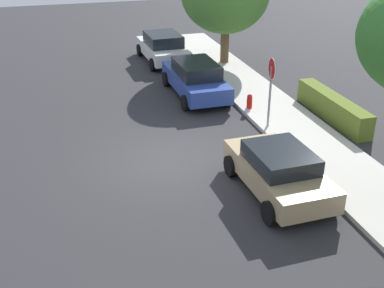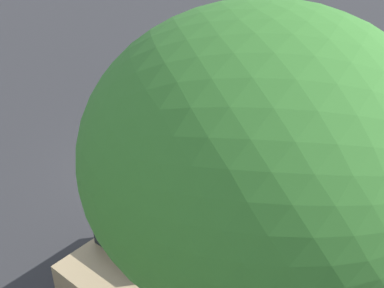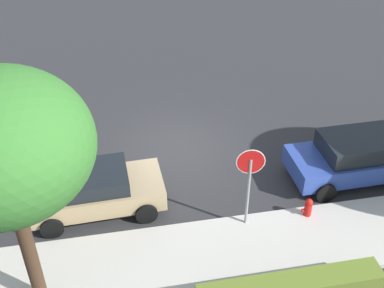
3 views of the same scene
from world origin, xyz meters
name	(u,v)px [view 1 (image 1 of 3)]	position (x,y,z in m)	size (l,w,h in m)	color
ground_plane	(164,161)	(0.00, 0.00, 0.00)	(60.00, 60.00, 0.00)	#2D2D30
sidewalk_curb	(308,140)	(0.00, 5.13, 0.07)	(32.00, 2.46, 0.14)	beige
stop_sign	(271,81)	(-1.33, 4.20, 1.84)	(0.76, 0.13, 2.68)	gray
parked_car_tan	(279,170)	(2.76, 2.65, 0.71)	(3.90, 2.09, 1.36)	tan
parked_car_blue	(195,78)	(-5.47, 2.69, 0.78)	(4.60, 2.06, 1.53)	#2D479E
parked_car_white	(163,47)	(-10.89, 2.52, 0.77)	(4.33, 2.21, 1.50)	white
fire_hydrant	(249,103)	(-3.16, 4.23, 0.36)	(0.30, 0.22, 0.72)	red
front_yard_hedge	(333,107)	(-1.58, 6.98, 0.46)	(4.41, 0.64, 0.91)	olive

